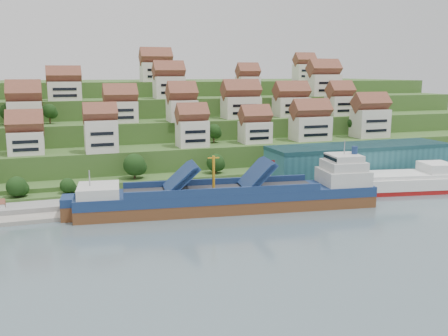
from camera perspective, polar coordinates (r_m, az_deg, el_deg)
name	(u,v)px	position (r m, az deg, el deg)	size (l,w,h in m)	color
ground	(223,209)	(130.00, -0.15, -4.72)	(300.00, 300.00, 0.00)	slate
quay	(270,187)	(150.37, 5.24, -2.16)	(180.00, 14.00, 2.20)	gray
hillside	(149,127)	(227.02, -8.60, 4.65)	(260.00, 128.00, 31.00)	#2D4C1E
hillside_village	(174,106)	(181.03, -5.75, 7.10)	(156.42, 64.02, 28.58)	silver
hillside_trees	(161,126)	(168.75, -7.19, 4.74)	(146.85, 62.61, 31.39)	#193913
warehouse	(358,160)	(166.27, 15.12, 0.91)	(60.00, 15.00, 10.00)	#255D65
flagpole	(271,172)	(143.93, 5.41, -0.41)	(1.28, 0.16, 8.00)	gray
cargo_ship	(237,197)	(129.07, 1.48, -3.34)	(77.62, 21.33, 17.00)	brown
second_ship	(413,182)	(159.35, 20.82, -1.49)	(32.87, 16.90, 9.08)	maroon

